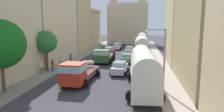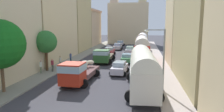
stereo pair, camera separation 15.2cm
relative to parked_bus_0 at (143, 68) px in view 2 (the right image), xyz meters
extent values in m
plane|color=#3A393F|center=(-4.66, 18.53, -2.16)|extent=(154.00, 154.00, 0.00)
cube|color=gray|center=(-11.91, 18.53, -2.09)|extent=(2.50, 70.00, 0.14)
cube|color=#B0A29C|center=(2.59, 18.53, -2.09)|extent=(2.50, 70.00, 0.14)
cube|color=beige|center=(-15.43, 1.41, 3.99)|extent=(4.54, 10.26, 12.31)
cube|color=beige|center=(-15.28, 14.11, 3.51)|extent=(4.24, 14.39, 11.35)
cube|color=tan|center=(-15.88, 27.43, 4.60)|extent=(5.45, 11.30, 13.52)
cube|color=#D8B58B|center=(-15.92, 39.49, 2.62)|extent=(5.53, 12.29, 9.57)
cube|color=#E5AD84|center=(-15.92, 39.49, 7.72)|extent=(6.09, 12.29, 0.62)
cube|color=tan|center=(6.51, 2.64, 3.19)|extent=(5.34, 12.63, 10.71)
cube|color=beige|center=(6.49, 14.15, 4.01)|extent=(5.29, 9.57, 12.34)
cube|color=beige|center=(-4.66, 47.29, 4.11)|extent=(12.34, 6.37, 12.54)
cube|color=beige|center=(-8.98, 45.69, 6.96)|extent=(2.37, 2.37, 18.24)
cube|color=beige|center=(-0.34, 45.69, 6.96)|extent=(2.37, 2.37, 18.24)
cube|color=silver|center=(0.00, 0.00, -0.53)|extent=(2.78, 10.04, 2.27)
cylinder|color=silver|center=(0.00, 0.00, 0.61)|extent=(2.73, 9.84, 2.26)
cube|color=#99B7C6|center=(0.00, 0.00, -0.03)|extent=(2.79, 9.25, 0.73)
cylinder|color=black|center=(-1.24, 3.03, -1.66)|extent=(1.00, 0.35, 1.00)
cylinder|color=black|center=(0.94, 3.13, -1.66)|extent=(1.00, 0.35, 1.00)
cylinder|color=black|center=(-0.94, -3.13, -1.66)|extent=(1.00, 0.35, 1.00)
cylinder|color=black|center=(1.24, -3.03, -1.66)|extent=(1.00, 0.35, 1.00)
cube|color=red|center=(-0.15, 15.25, -0.39)|extent=(2.40, 8.43, 2.55)
cylinder|color=silver|center=(-0.15, 15.25, 0.89)|extent=(2.35, 8.26, 2.26)
cube|color=#99B7C6|center=(-0.15, 15.25, 0.17)|extent=(2.44, 7.75, 0.82)
cylinder|color=black|center=(-1.28, 17.84, -1.66)|extent=(1.00, 0.35, 1.00)
cylinder|color=black|center=(0.91, 17.87, -1.66)|extent=(1.00, 0.35, 1.00)
cylinder|color=black|center=(-1.22, 12.64, -1.66)|extent=(1.00, 0.35, 1.00)
cylinder|color=black|center=(0.97, 12.66, -1.66)|extent=(1.00, 0.35, 1.00)
cube|color=gold|center=(-0.21, 28.21, -0.42)|extent=(2.64, 8.34, 2.49)
cylinder|color=silver|center=(-0.21, 28.21, 0.83)|extent=(2.59, 8.17, 2.29)
cube|color=#99B7C6|center=(-0.21, 28.21, 0.13)|extent=(2.66, 7.68, 0.80)
cylinder|color=black|center=(-1.22, 30.81, -1.66)|extent=(1.00, 0.35, 1.00)
cylinder|color=black|center=(1.00, 30.73, -1.66)|extent=(1.00, 0.35, 1.00)
cylinder|color=black|center=(-1.41, 25.70, -1.66)|extent=(1.00, 0.35, 1.00)
cylinder|color=black|center=(0.81, 25.62, -1.66)|extent=(1.00, 0.35, 1.00)
cube|color=red|center=(-6.76, -0.33, -0.68)|extent=(2.23, 2.28, 2.06)
cube|color=#99B7C6|center=(-6.76, -0.33, -0.10)|extent=(2.28, 2.37, 0.66)
cube|color=brown|center=(-6.60, 3.42, -1.44)|extent=(2.37, 5.41, 0.55)
ellipsoid|color=silver|center=(-7.09, 3.97, -0.88)|extent=(1.00, 1.01, 0.56)
ellipsoid|color=beige|center=(-6.45, 1.85, -0.88)|extent=(0.92, 1.02, 0.57)
ellipsoid|color=beige|center=(-6.93, 4.83, -0.87)|extent=(0.90, 0.93, 0.58)
ellipsoid|color=beige|center=(-6.81, 4.49, -0.52)|extent=(0.97, 0.91, 0.54)
ellipsoid|color=silver|center=(-6.68, 2.31, -0.47)|extent=(0.98, 1.10, 0.58)
ellipsoid|color=beige|center=(-6.41, 5.24, -0.58)|extent=(1.19, 1.12, 0.48)
ellipsoid|color=silver|center=(-6.22, 1.87, -0.07)|extent=(1.02, 0.96, 0.57)
cylinder|color=black|center=(-5.69, -0.16, -1.71)|extent=(0.90, 0.32, 0.90)
cylinder|color=black|center=(-7.82, -0.06, -1.71)|extent=(0.90, 0.32, 0.90)
cylinder|color=black|center=(-5.49, 4.34, -1.71)|extent=(0.90, 0.32, 0.90)
cylinder|color=black|center=(-7.62, 4.43, -1.71)|extent=(0.90, 0.32, 0.90)
cube|color=#2A5A29|center=(-6.25, 11.63, -0.78)|extent=(2.29, 2.10, 1.86)
cube|color=#99B7C6|center=(-6.25, 11.63, -0.26)|extent=(2.34, 2.18, 0.60)
cube|color=#4C4436|center=(-6.28, 15.13, -1.44)|extent=(2.31, 4.94, 0.55)
ellipsoid|color=beige|center=(-6.74, 13.66, -0.92)|extent=(1.11, 1.07, 0.48)
ellipsoid|color=beige|center=(-6.10, 13.98, -0.93)|extent=(0.74, 0.93, 0.45)
ellipsoid|color=beige|center=(-5.86, 13.53, -0.89)|extent=(1.02, 1.11, 0.55)
ellipsoid|color=silver|center=(-6.05, 15.97, -0.51)|extent=(0.98, 0.90, 0.54)
ellipsoid|color=beige|center=(-6.46, 14.88, -0.55)|extent=(1.06, 0.95, 0.51)
cylinder|color=black|center=(-5.11, 11.83, -1.71)|extent=(0.90, 0.31, 0.90)
cylinder|color=black|center=(-7.39, 11.81, -1.71)|extent=(0.90, 0.31, 0.90)
cylinder|color=black|center=(-5.15, 16.03, -1.71)|extent=(0.90, 0.31, 0.90)
cylinder|color=black|center=(-7.42, 16.01, -1.71)|extent=(0.90, 0.31, 0.90)
cube|color=#A92E31|center=(-6.65, 21.34, -1.48)|extent=(1.79, 4.11, 0.81)
cube|color=#9FBCC5|center=(-6.65, 21.34, -0.82)|extent=(1.53, 2.16, 0.51)
cylinder|color=black|center=(-5.87, 20.06, -1.86)|extent=(0.60, 0.21, 0.60)
cylinder|color=black|center=(-7.52, 20.12, -1.86)|extent=(0.60, 0.21, 0.60)
cylinder|color=black|center=(-5.78, 22.57, -1.86)|extent=(0.60, 0.21, 0.60)
cylinder|color=black|center=(-7.43, 22.63, -1.86)|extent=(0.60, 0.21, 0.60)
cube|color=silver|center=(-6.05, 30.33, -1.51)|extent=(1.72, 3.71, 0.76)
cube|color=#97ACCF|center=(-6.05, 30.33, -0.85)|extent=(1.49, 1.94, 0.55)
cylinder|color=black|center=(-5.23, 29.17, -1.86)|extent=(0.60, 0.21, 0.60)
cylinder|color=black|center=(-6.90, 29.19, -1.86)|extent=(0.60, 0.21, 0.60)
cylinder|color=black|center=(-5.20, 31.46, -1.86)|extent=(0.60, 0.21, 0.60)
cylinder|color=black|center=(-6.87, 31.48, -1.86)|extent=(0.60, 0.21, 0.60)
cube|color=silver|center=(-6.34, 39.32, -1.56)|extent=(1.91, 3.75, 0.66)
cube|color=#8CACCA|center=(-6.34, 39.32, -0.94)|extent=(1.61, 1.98, 0.59)
cylinder|color=black|center=(-5.55, 38.14, -1.86)|extent=(0.60, 0.21, 0.60)
cylinder|color=black|center=(-7.26, 38.24, -1.86)|extent=(0.60, 0.21, 0.60)
cylinder|color=black|center=(-5.42, 40.41, -1.86)|extent=(0.60, 0.21, 0.60)
cylinder|color=black|center=(-7.13, 40.50, -1.86)|extent=(0.60, 0.21, 0.60)
cube|color=silver|center=(-2.87, 6.20, -1.50)|extent=(1.87, 4.18, 0.78)
cube|color=#A4B8C5|center=(-2.87, 6.20, -0.86)|extent=(1.54, 2.22, 0.51)
cylinder|color=black|center=(-3.56, 7.52, -1.86)|extent=(0.60, 0.21, 0.60)
cylinder|color=black|center=(-2.00, 7.40, -1.86)|extent=(0.60, 0.21, 0.60)
cylinder|color=black|center=(-3.75, 5.00, -1.86)|extent=(0.60, 0.21, 0.60)
cylinder|color=black|center=(-2.19, 4.88, -1.86)|extent=(0.60, 0.21, 0.60)
cube|color=#469458|center=(-2.55, 14.10, -1.55)|extent=(1.71, 3.83, 0.68)
cube|color=#8DB7D2|center=(-2.55, 14.10, -0.96)|extent=(1.49, 2.00, 0.50)
cylinder|color=black|center=(-3.40, 15.27, -1.86)|extent=(0.60, 0.21, 0.60)
cylinder|color=black|center=(-1.74, 15.29, -1.86)|extent=(0.60, 0.21, 0.60)
cylinder|color=black|center=(-3.37, 12.91, -1.86)|extent=(0.60, 0.21, 0.60)
cylinder|color=black|center=(-1.71, 12.93, -1.86)|extent=(0.60, 0.21, 0.60)
cube|color=silver|center=(-2.63, 23.58, -1.47)|extent=(1.66, 4.27, 0.83)
cube|color=#95C1BC|center=(-2.63, 23.58, -0.80)|extent=(1.44, 2.23, 0.52)
cylinder|color=black|center=(-3.40, 24.91, -1.86)|extent=(0.60, 0.21, 0.60)
cylinder|color=black|center=(-1.81, 24.88, -1.86)|extent=(0.60, 0.21, 0.60)
cylinder|color=black|center=(-3.45, 22.28, -1.86)|extent=(0.60, 0.21, 0.60)
cylinder|color=black|center=(-1.86, 22.25, -1.86)|extent=(0.60, 0.21, 0.60)
cylinder|color=#766758|center=(-11.53, 8.17, -2.09)|extent=(0.18, 0.18, 0.14)
cylinder|color=#766758|center=(-11.53, 8.17, -1.61)|extent=(0.30, 0.30, 0.82)
cylinder|color=beige|center=(-11.53, 8.17, -0.90)|extent=(0.47, 0.47, 0.61)
sphere|color=tan|center=(-11.53, 8.17, -0.49)|extent=(0.22, 0.22, 0.22)
cylinder|color=#484940|center=(-11.60, 5.70, -2.09)|extent=(0.19, 0.19, 0.14)
cylinder|color=#484940|center=(-11.60, 5.70, -1.58)|extent=(0.32, 0.32, 0.88)
cylinder|color=#9A313E|center=(-11.60, 5.70, -0.87)|extent=(0.50, 0.50, 0.53)
sphere|color=tan|center=(-11.60, 5.70, -0.49)|extent=(0.23, 0.23, 0.23)
cylinder|color=#17314C|center=(-11.08, 11.17, -2.09)|extent=(0.18, 0.18, 0.14)
cylinder|color=#17314C|center=(-11.08, 11.17, -1.57)|extent=(0.25, 0.25, 0.91)
cylinder|color=#425387|center=(-11.08, 11.17, -0.80)|extent=(0.38, 0.38, 0.63)
sphere|color=#D8A984|center=(-11.08, 11.17, -0.38)|extent=(0.21, 0.21, 0.21)
cylinder|color=#6A765B|center=(-12.61, 4.55, -2.09)|extent=(0.19, 0.19, 0.14)
cylinder|color=#6A765B|center=(-12.61, 4.55, -1.61)|extent=(0.24, 0.24, 0.82)
cylinder|color=silver|center=(-12.61, 4.55, -0.89)|extent=(0.37, 0.37, 0.62)
sphere|color=tan|center=(-12.61, 4.55, -0.47)|extent=(0.21, 0.21, 0.21)
cylinder|color=gray|center=(1.84, -0.31, 0.76)|extent=(0.16, 0.16, 5.84)
cylinder|color=gray|center=(1.04, -0.31, 3.58)|extent=(1.61, 0.11, 0.11)
ellipsoid|color=silver|center=(0.23, -0.31, 3.48)|extent=(0.44, 0.28, 0.20)
cylinder|color=brown|center=(-12.56, -2.60, -0.73)|extent=(0.29, 0.29, 2.85)
sphere|color=#15621B|center=(-12.56, -2.60, 2.34)|extent=(4.40, 4.40, 4.40)
cylinder|color=brown|center=(-12.56, 6.12, -0.73)|extent=(0.34, 0.34, 2.86)
sphere|color=#296C30|center=(-12.56, 6.12, 1.80)|extent=(2.93, 2.93, 2.93)
camera|label=1|loc=(-0.26, -19.10, 4.12)|focal=33.03mm
camera|label=2|loc=(-0.11, -19.08, 4.12)|focal=33.03mm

